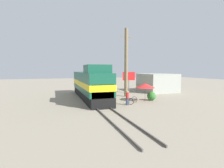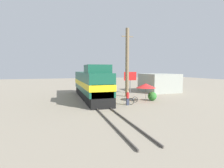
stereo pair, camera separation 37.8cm
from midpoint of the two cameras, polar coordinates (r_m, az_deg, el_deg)
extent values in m
plane|color=gray|center=(22.80, -5.33, -5.63)|extent=(120.00, 120.00, 0.00)
cube|color=#4C4742|center=(22.65, -7.11, -5.52)|extent=(0.08, 28.83, 0.15)
cube|color=#4C4742|center=(22.94, -3.57, -5.36)|extent=(0.08, 28.83, 0.15)
cube|color=black|center=(25.13, -6.53, -3.41)|extent=(2.64, 14.73, 1.08)
cube|color=#144C38|center=(24.94, -6.57, 0.81)|extent=(2.87, 14.14, 2.62)
cube|color=yellow|center=(24.96, -6.56, 0.21)|extent=(2.91, 14.29, 0.70)
cube|color=yellow|center=(19.12, -3.16, -2.17)|extent=(2.44, 2.06, 1.44)
cube|color=#144C38|center=(20.55, -4.30, 4.95)|extent=(2.70, 3.24, 0.95)
cylinder|color=#726047|center=(26.49, 5.38, 6.91)|extent=(0.52, 0.52, 10.20)
cube|color=#726047|center=(26.91, 5.45, 15.19)|extent=(1.80, 0.12, 0.12)
cylinder|color=#4C4C4C|center=(23.03, 11.43, -2.86)|extent=(0.05, 0.05, 2.17)
cone|color=red|center=(22.92, 11.47, -0.52)|extent=(2.51, 2.51, 0.57)
cube|color=#595959|center=(30.58, 6.29, -0.87)|extent=(0.12, 0.12, 2.22)
cube|color=red|center=(30.45, 6.32, 2.57)|extent=(2.29, 0.08, 1.46)
sphere|color=#2D722D|center=(23.76, 13.44, -3.89)|extent=(1.17, 1.17, 1.17)
cube|color=#2D3347|center=(20.34, 5.65, -5.75)|extent=(0.30, 0.20, 0.81)
cylinder|color=red|center=(20.22, 5.66, -3.73)|extent=(0.34, 0.34, 0.64)
sphere|color=tan|center=(20.16, 5.68, -2.50)|extent=(0.24, 0.24, 0.24)
torus|color=black|center=(22.13, 8.00, -5.03)|extent=(0.56, 0.52, 0.72)
torus|color=black|center=(20.67, 6.73, -5.71)|extent=(0.56, 0.52, 0.72)
cube|color=slate|center=(21.36, 7.40, -4.81)|extent=(0.92, 1.00, 0.04)
cylinder|color=slate|center=(21.63, 7.61, -4.92)|extent=(0.04, 0.04, 0.30)
cube|color=#999E93|center=(33.47, 15.33, 0.41)|extent=(5.56, 6.29, 3.30)
camera|label=1|loc=(0.19, -89.43, 0.05)|focal=28.00mm
camera|label=2|loc=(0.19, 90.57, -0.05)|focal=28.00mm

